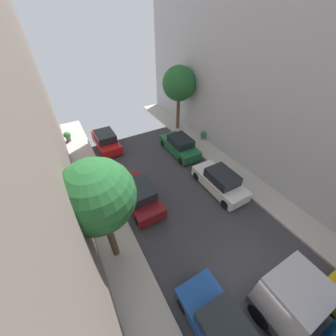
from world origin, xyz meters
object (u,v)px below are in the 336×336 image
Objects in this scene: parked_car_left_1 at (224,333)px; potted_plant_1 at (203,135)px; parked_car_right_3 at (180,146)px; parked_car_right_2 at (220,181)px; street_tree_1 at (179,84)px; street_tree_0 at (97,197)px; potted_plant_2 at (67,136)px; parked_car_left_3 at (106,141)px; parked_car_left_2 at (139,195)px.

parked_car_left_1 reaches higher than potted_plant_1.
parked_car_left_1 and parked_car_right_3 have the same top height.
street_tree_1 is at bearing 76.64° from parked_car_right_2.
street_tree_0 is 13.55m from potted_plant_2.
parked_car_left_3 is 3.96m from potted_plant_2.
potted_plant_2 is (-2.92, 18.33, -0.01)m from parked_car_left_1.
parked_car_right_3 is at bearing 90.00° from parked_car_right_2.
parked_car_right_3 is (0.00, 5.25, 0.00)m from parked_car_right_2.
parked_car_left_3 is 9.12m from potted_plant_1.
parked_car_left_3 is (0.00, 7.68, 0.00)m from parked_car_left_2.
parked_car_left_1 is 1.00× the size of parked_car_left_3.
parked_car_right_2 is 5.25m from parked_car_right_3.
potted_plant_1 is at bearing -27.95° from potted_plant_2.
street_tree_0 is at bearing -134.89° from street_tree_1.
potted_plant_2 is (-0.43, 12.99, -3.81)m from street_tree_0.
parked_car_left_2 is 7.68m from parked_car_left_3.
parked_car_left_1 is 7.99m from parked_car_left_2.
street_tree_0 is at bearing -133.30° from parked_car_left_2.
parked_car_left_1 is at bearing -116.08° from street_tree_1.
potted_plant_1 is (10.96, 6.95, -3.93)m from street_tree_0.
parked_car_left_1 is 12.82m from parked_car_right_3.
parked_car_left_2 is 4.32× the size of potted_plant_2.
parked_car_left_3 and parked_car_right_3 have the same top height.
street_tree_1 is (7.55, 15.42, 3.90)m from parked_car_left_1.
street_tree_0 reaches higher than parked_car_left_2.
potted_plant_1 is (8.46, 12.29, -0.13)m from parked_car_left_1.
parked_car_left_3 is at bearing 76.41° from street_tree_0.
parked_car_right_2 is at bearing -59.82° from parked_car_left_3.
potted_plant_1 is at bearing 26.93° from parked_car_left_2.
parked_car_left_2 is at bearing -146.04° from parked_car_right_3.
parked_car_right_2 reaches higher than potted_plant_1.
parked_car_right_3 is 10.79m from street_tree_0.
potted_plant_2 is (-8.32, 11.95, -0.01)m from parked_car_right_2.
parked_car_left_1 is 4.32× the size of potted_plant_2.
potted_plant_1 is at bearing -21.76° from parked_car_left_3.
street_tree_0 reaches higher than parked_car_left_1.
parked_car_right_3 is 0.71× the size of street_tree_0.
street_tree_1 is at bearing 44.57° from parked_car_left_2.
parked_car_right_2 is 8.83m from street_tree_0.
parked_car_left_1 is 0.69× the size of street_tree_1.
street_tree_1 is at bearing -1.84° from parked_car_left_3.
street_tree_0 is (-7.90, -6.29, 3.80)m from parked_car_right_3.
potted_plant_1 is at bearing 62.58° from parked_car_right_2.
potted_plant_2 is at bearing 91.88° from street_tree_0.
potted_plant_2 is (-8.32, 6.70, -0.01)m from parked_car_right_3.
parked_car_left_3 is at bearing 90.00° from parked_car_left_1.
parked_car_left_1 is at bearing -64.92° from street_tree_0.
parked_car_right_2 is (5.40, -1.61, 0.00)m from parked_car_left_2.
parked_car_left_3 and parked_car_right_2 have the same top height.
parked_car_right_2 is 0.71× the size of street_tree_0.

